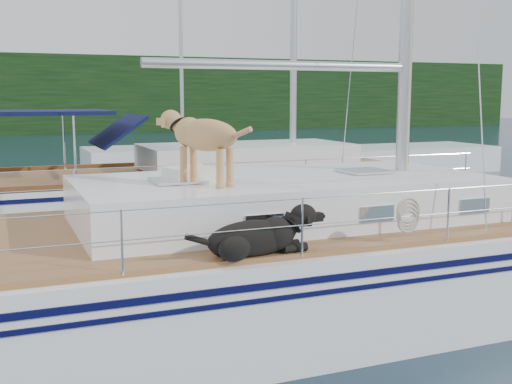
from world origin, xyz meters
name	(u,v)px	position (x,y,z in m)	size (l,w,h in m)	color
ground	(226,320)	(0.00, 0.00, 0.00)	(120.00, 120.00, 0.00)	black
tree_line	(27,94)	(0.00, 45.00, 3.00)	(90.00, 3.00, 6.00)	black
shore_bank	(28,125)	(0.00, 46.20, 0.60)	(92.00, 1.00, 1.20)	#595147
main_sailboat	(232,268)	(0.09, -0.01, 0.68)	(12.00, 3.80, 14.01)	white
neighbor_sailboat	(202,193)	(1.77, 6.53, 0.63)	(11.00, 3.50, 13.30)	white
bg_boat_center	(183,160)	(4.00, 16.00, 0.45)	(7.20, 3.00, 11.65)	white
bg_boat_east	(407,159)	(12.00, 13.00, 0.46)	(6.40, 3.00, 11.65)	white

